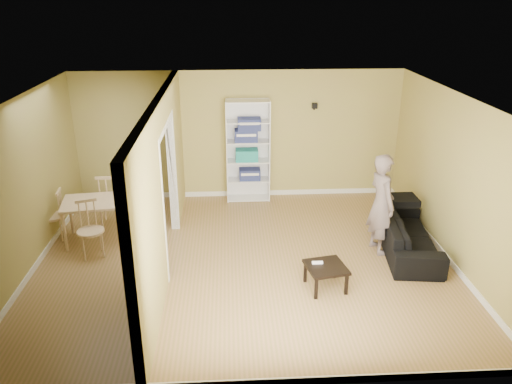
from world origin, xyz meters
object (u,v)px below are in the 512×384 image
(sofa, at_px, (408,229))
(chair_far, at_px, (110,199))
(person, at_px, (382,195))
(coffee_table, at_px, (326,269))
(bookshelf, at_px, (248,150))
(chair_left, at_px, (52,215))
(dining_table, at_px, (98,205))
(chair_near, at_px, (90,230))

(sofa, relative_size, chair_far, 2.03)
(person, relative_size, coffee_table, 3.60)
(bookshelf, xyz_separation_m, chair_far, (-2.57, -1.09, -0.53))
(sofa, relative_size, chair_left, 2.27)
(bookshelf, distance_m, chair_left, 3.85)
(chair_far, bearing_deg, dining_table, 84.98)
(sofa, xyz_separation_m, chair_far, (-5.09, 1.31, 0.11))
(sofa, relative_size, chair_near, 2.16)
(coffee_table, bearing_deg, bookshelf, 105.70)
(chair_far, bearing_deg, person, 163.39)
(person, distance_m, chair_left, 5.55)
(coffee_table, distance_m, chair_far, 4.26)
(chair_near, bearing_deg, chair_left, 120.28)
(chair_near, bearing_deg, dining_table, 68.31)
(bookshelf, bearing_deg, chair_near, -138.73)
(bookshelf, height_order, chair_near, bookshelf)
(dining_table, height_order, chair_left, chair_left)
(sofa, bearing_deg, chair_left, 89.64)
(chair_near, bearing_deg, person, -21.49)
(chair_near, height_order, chair_far, chair_far)
(person, bearing_deg, chair_far, 61.95)
(sofa, relative_size, bookshelf, 0.98)
(sofa, relative_size, person, 1.03)
(sofa, bearing_deg, chair_near, 95.75)
(person, relative_size, chair_far, 1.98)
(bookshelf, bearing_deg, person, -49.23)
(dining_table, relative_size, chair_near, 1.24)
(bookshelf, distance_m, dining_table, 3.15)
(person, distance_m, dining_table, 4.71)
(person, height_order, chair_near, person)
(person, xyz_separation_m, chair_left, (-5.47, 0.73, -0.53))
(coffee_table, xyz_separation_m, chair_far, (-3.54, 2.37, 0.19))
(sofa, relative_size, coffee_table, 3.70)
(dining_table, bearing_deg, person, -7.99)
(coffee_table, bearing_deg, sofa, 34.19)
(sofa, xyz_separation_m, dining_table, (-5.14, 0.68, 0.26))
(sofa, distance_m, bookshelf, 3.54)
(chair_left, bearing_deg, sofa, 76.90)
(sofa, bearing_deg, person, 93.57)
(person, height_order, chair_left, person)
(chair_near, bearing_deg, bookshelf, 20.67)
(sofa, height_order, dining_table, sofa)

